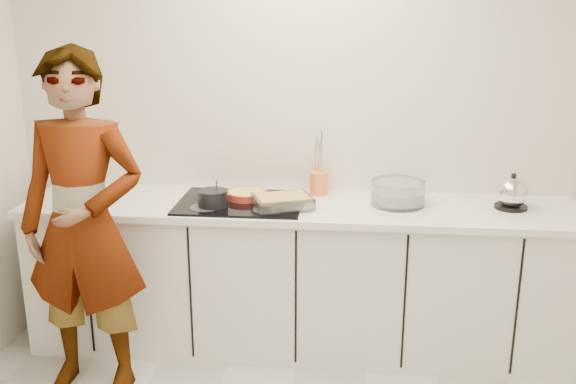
# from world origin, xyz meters

# --- Properties ---
(wall_back) EXTENTS (3.60, 0.00, 2.60)m
(wall_back) POSITION_xyz_m (0.00, 1.60, 1.30)
(wall_back) COLOR silver
(wall_back) RESTS_ON ground
(base_cabinets) EXTENTS (3.20, 0.58, 0.87)m
(base_cabinets) POSITION_xyz_m (0.00, 1.28, 0.43)
(base_cabinets) COLOR silver
(base_cabinets) RESTS_ON floor
(countertop) EXTENTS (3.24, 0.64, 0.04)m
(countertop) POSITION_xyz_m (0.00, 1.28, 0.89)
(countertop) COLOR white
(countertop) RESTS_ON base_cabinets
(hob) EXTENTS (0.72, 0.54, 0.01)m
(hob) POSITION_xyz_m (-0.35, 1.26, 0.92)
(hob) COLOR black
(hob) RESTS_ON countertop
(tart_dish) EXTENTS (0.29, 0.29, 0.04)m
(tart_dish) POSITION_xyz_m (-0.32, 1.33, 0.95)
(tart_dish) COLOR #A93120
(tart_dish) RESTS_ON hob
(saucepan) EXTENTS (0.18, 0.18, 0.16)m
(saucepan) POSITION_xyz_m (-0.49, 1.15, 0.97)
(saucepan) COLOR black
(saucepan) RESTS_ON hob
(baking_dish) EXTENTS (0.39, 0.34, 0.06)m
(baking_dish) POSITION_xyz_m (-0.09, 1.19, 0.96)
(baking_dish) COLOR silver
(baking_dish) RESTS_ON hob
(mixing_bowl) EXTENTS (0.31, 0.31, 0.14)m
(mixing_bowl) POSITION_xyz_m (0.56, 1.33, 0.98)
(mixing_bowl) COLOR silver
(mixing_bowl) RESTS_ON countertop
(tea_towel) EXTENTS (0.25, 0.21, 0.04)m
(tea_towel) POSITION_xyz_m (0.53, 1.35, 0.93)
(tea_towel) COLOR white
(tea_towel) RESTS_ON countertop
(kettle) EXTENTS (0.21, 0.21, 0.21)m
(kettle) POSITION_xyz_m (1.20, 1.32, 1.00)
(kettle) COLOR black
(kettle) RESTS_ON countertop
(utensil_crock) EXTENTS (0.15, 0.15, 0.14)m
(utensil_crock) POSITION_xyz_m (0.09, 1.50, 0.98)
(utensil_crock) COLOR orange
(utensil_crock) RESTS_ON countertop
(cook) EXTENTS (0.69, 0.47, 1.84)m
(cook) POSITION_xyz_m (-1.08, 0.75, 0.92)
(cook) COLOR silver
(cook) RESTS_ON floor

